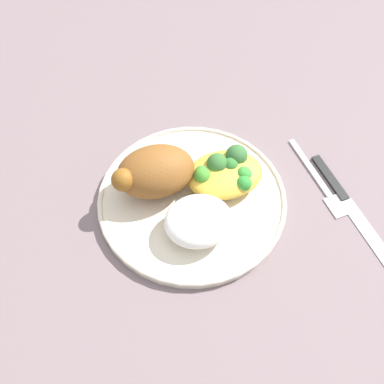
# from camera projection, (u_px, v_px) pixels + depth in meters

# --- Properties ---
(ground_plane) EXTENTS (2.00, 2.00, 0.00)m
(ground_plane) POSITION_uv_depth(u_px,v_px,m) (192.00, 202.00, 0.61)
(ground_plane) COLOR #6E5D60
(plate) EXTENTS (0.25, 0.25, 0.01)m
(plate) POSITION_uv_depth(u_px,v_px,m) (192.00, 199.00, 0.60)
(plate) COLOR beige
(plate) RESTS_ON ground_plane
(roasted_chicken) EXTENTS (0.11, 0.07, 0.06)m
(roasted_chicken) POSITION_uv_depth(u_px,v_px,m) (154.00, 172.00, 0.58)
(roasted_chicken) COLOR brown
(roasted_chicken) RESTS_ON plate
(rice_pile) EXTENTS (0.09, 0.08, 0.04)m
(rice_pile) POSITION_uv_depth(u_px,v_px,m) (198.00, 221.00, 0.55)
(rice_pile) COLOR white
(rice_pile) RESTS_ON plate
(mac_cheese_with_broccoli) EXTENTS (0.10, 0.08, 0.04)m
(mac_cheese_with_broccoli) POSITION_uv_depth(u_px,v_px,m) (225.00, 172.00, 0.60)
(mac_cheese_with_broccoli) COLOR gold
(mac_cheese_with_broccoli) RESTS_ON plate
(fork) EXTENTS (0.03, 0.14, 0.01)m
(fork) POSITION_uv_depth(u_px,v_px,m) (319.00, 181.00, 0.63)
(fork) COLOR #B2B2B7
(fork) RESTS_ON ground_plane
(knife) EXTENTS (0.04, 0.19, 0.01)m
(knife) POSITION_uv_depth(u_px,v_px,m) (345.00, 199.00, 0.61)
(knife) COLOR black
(knife) RESTS_ON ground_plane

